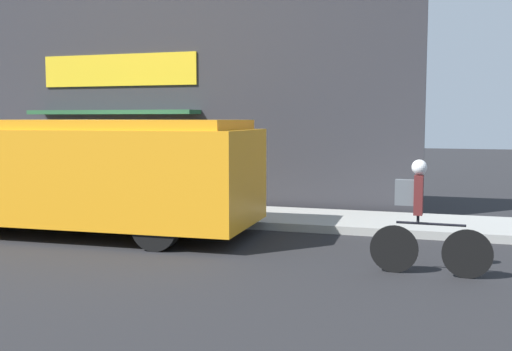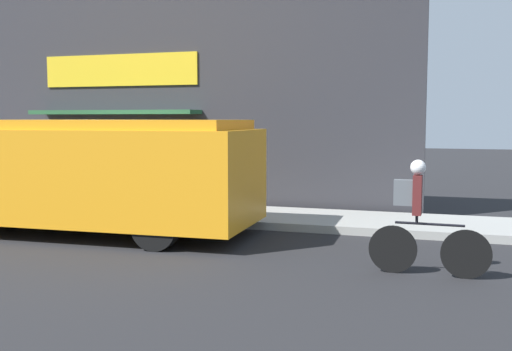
% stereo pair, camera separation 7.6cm
% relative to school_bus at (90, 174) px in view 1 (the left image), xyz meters
% --- Properties ---
extents(ground_plane, '(70.00, 70.00, 0.00)m').
position_rel_school_bus_xyz_m(ground_plane, '(-0.49, 1.32, -1.14)').
color(ground_plane, '#232326').
extents(sidewalk, '(28.00, 2.12, 0.16)m').
position_rel_school_bus_xyz_m(sidewalk, '(-0.49, 2.38, -1.06)').
color(sidewalk, '#999993').
rests_on(sidewalk, ground_plane).
extents(storefront, '(12.96, 0.90, 5.56)m').
position_rel_school_bus_xyz_m(storefront, '(-0.52, 3.68, 1.64)').
color(storefront, '#2D2D33').
rests_on(storefront, ground_plane).
extents(school_bus, '(7.09, 2.91, 2.17)m').
position_rel_school_bus_xyz_m(school_bus, '(0.00, 0.00, 0.00)').
color(school_bus, orange).
rests_on(school_bus, ground_plane).
extents(cyclist, '(1.67, 0.21, 1.63)m').
position_rel_school_bus_xyz_m(cyclist, '(6.13, -1.24, -0.36)').
color(cyclist, black).
rests_on(cyclist, ground_plane).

